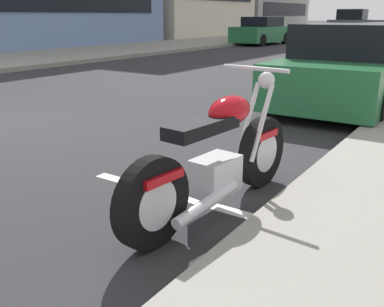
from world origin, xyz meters
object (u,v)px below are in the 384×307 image
Objects in this scene: parked_motorcycle at (218,160)px; crossing_truck at (361,24)px; parked_car_behind_motorcycle at (349,68)px; car_opposite_curb at (261,32)px.

crossing_truck reaches higher than parked_motorcycle.
car_opposite_curb reaches higher than parked_car_behind_motorcycle.
car_opposite_curb is at bearing 29.25° from parked_car_behind_motorcycle.
car_opposite_curb is at bearing 81.48° from crossing_truck.
crossing_truck is at bearing 11.94° from parked_car_behind_motorcycle.
parked_car_behind_motorcycle is at bearing 33.92° from car_opposite_curb.
parked_car_behind_motorcycle is 16.76m from car_opposite_curb.
crossing_truck is (28.36, 6.57, 0.27)m from parked_car_behind_motorcycle.
parked_car_behind_motorcycle is 0.81× the size of crossing_truck.
car_opposite_curb is (14.46, 8.47, 0.04)m from parked_car_behind_motorcycle.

